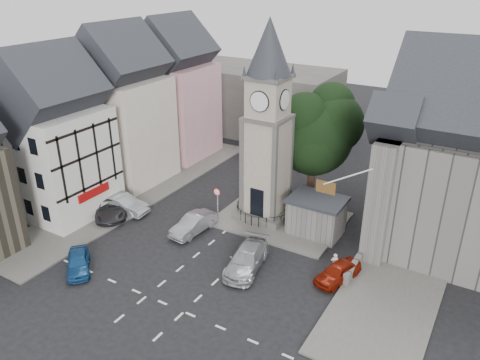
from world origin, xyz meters
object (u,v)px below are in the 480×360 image
Objects in this scene: clock_tower at (267,125)px; car_west_blue at (78,262)px; car_east_red at (338,272)px; pedestrian at (335,263)px; stone_shelter at (316,216)px.

car_west_blue is (-7.50, -13.72, -7.47)m from clock_tower.
car_east_red is 2.45× the size of pedestrian.
stone_shelter is at bearing 144.40° from car_east_red.
clock_tower is at bearing -57.56° from pedestrian.
pedestrian is (15.50, 8.87, 0.13)m from car_west_blue.
clock_tower is at bearing 174.16° from stone_shelter.
pedestrian is (-0.50, 0.69, 0.13)m from car_east_red.
clock_tower is 11.89m from pedestrian.
car_east_red is at bearing 99.49° from pedestrian.
clock_tower reaches higher than car_west_blue.
stone_shelter reaches higher than car_east_red.
car_west_blue is 17.86m from pedestrian.
car_west_blue is at bearing -134.77° from car_east_red.
clock_tower is 10.47× the size of pedestrian.
clock_tower is 8.15m from stone_shelter.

